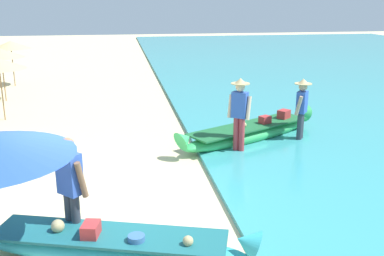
{
  "coord_description": "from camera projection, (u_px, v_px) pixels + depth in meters",
  "views": [
    {
      "loc": [
        0.3,
        -7.31,
        3.66
      ],
      "look_at": [
        1.84,
        2.03,
        0.9
      ],
      "focal_mm": 42.0,
      "sensor_mm": 36.0,
      "label": 1
    }
  ],
  "objects": [
    {
      "name": "parasol_row_1",
      "position": [
        1.0,
        53.0,
        16.02
      ],
      "size": [
        1.6,
        1.6,
        1.91
      ],
      "color": "#8E6B47",
      "rests_on": "ground"
    },
    {
      "name": "boat_green_midground",
      "position": [
        250.0,
        132.0,
        11.76
      ],
      "size": [
        4.32,
        2.73,
        0.76
      ],
      "color": "#38B760",
      "rests_on": "ground"
    },
    {
      "name": "parasol_row_2",
      "position": [
        11.0,
        45.0,
        18.8
      ],
      "size": [
        1.6,
        1.6,
        1.91
      ],
      "color": "#8E6B47",
      "rests_on": "ground"
    },
    {
      "name": "person_vendor_hatted",
      "position": [
        240.0,
        111.0,
        10.61
      ],
      "size": [
        0.56,
        0.49,
        1.86
      ],
      "color": "#B2383D",
      "rests_on": "ground"
    },
    {
      "name": "boat_cyan_foreground",
      "position": [
        110.0,
        245.0,
        6.43
      ],
      "size": [
        4.23,
        1.9,
        0.71
      ],
      "color": "#33B2BC",
      "rests_on": "ground"
    },
    {
      "name": "person_vendor_assistant",
      "position": [
        302.0,
        106.0,
        11.53
      ],
      "size": [
        0.48,
        0.56,
        1.69
      ],
      "color": "#333842",
      "rests_on": "ground"
    },
    {
      "name": "ground_plane",
      "position": [
        108.0,
        213.0,
        7.9
      ],
      "size": [
        80.0,
        80.0,
        0.0
      ],
      "primitive_type": "plane",
      "color": "beige"
    },
    {
      "name": "person_tourist_customer",
      "position": [
        70.0,
        186.0,
        6.61
      ],
      "size": [
        0.54,
        0.53,
        1.73
      ],
      "color": "#333842",
      "rests_on": "ground"
    }
  ]
}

